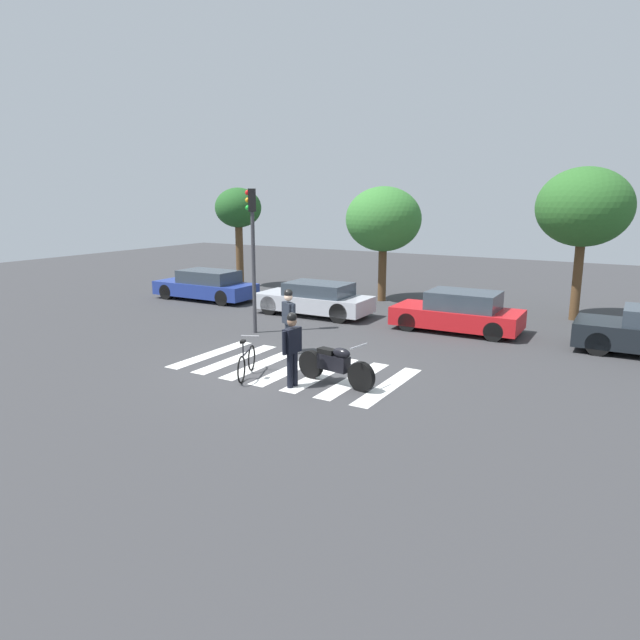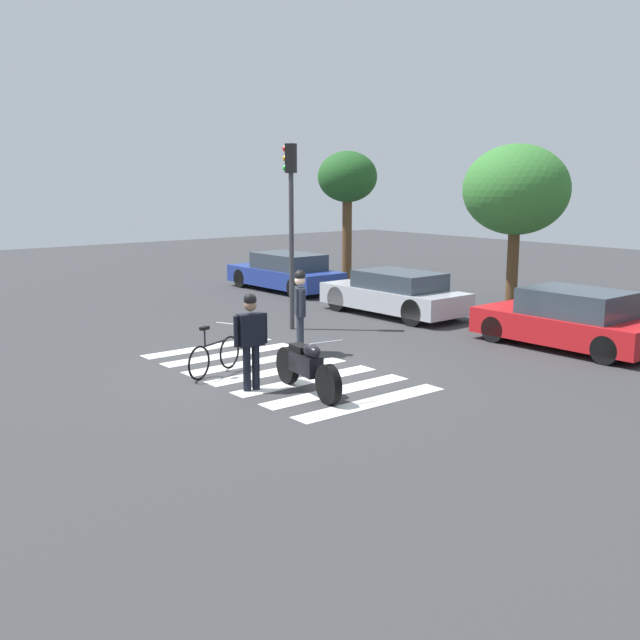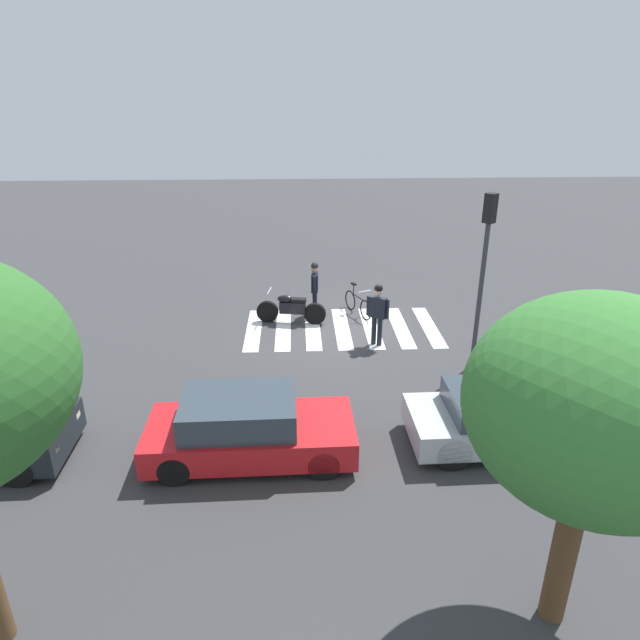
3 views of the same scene
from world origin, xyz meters
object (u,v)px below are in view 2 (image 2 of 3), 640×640
object	(u,v)px
traffic_light_pole	(291,207)
leaning_bicycle	(214,356)
car_red_convertible	(570,320)
officer_by_motorcycle	(300,305)
officer_on_foot	(251,335)
car_silver_sedan	(395,294)
car_blue_hatchback	(286,273)
police_motorcycle	(307,367)

from	to	relation	value
traffic_light_pole	leaning_bicycle	bearing A→B (deg)	-55.31
car_red_convertible	officer_by_motorcycle	bearing A→B (deg)	-122.94
officer_on_foot	officer_by_motorcycle	world-z (taller)	officer_by_motorcycle
officer_by_motorcycle	car_red_convertible	size ratio (longest dim) A/B	0.45
leaning_bicycle	traffic_light_pole	distance (m)	5.35
car_silver_sedan	car_blue_hatchback	bearing A→B (deg)	175.93
car_blue_hatchback	car_red_convertible	xyz separation A→B (m)	(11.04, -0.22, 0.02)
leaning_bicycle	car_silver_sedan	distance (m)	7.58
police_motorcycle	officer_on_foot	xyz separation A→B (m)	(-0.76, -0.66, 0.54)
car_blue_hatchback	car_silver_sedan	distance (m)	5.68
officer_by_motorcycle	car_blue_hatchback	bearing A→B (deg)	145.74
leaning_bicycle	officer_on_foot	size ratio (longest dim) A/B	0.87
police_motorcycle	traffic_light_pole	xyz separation A→B (m)	(-4.78, 3.21, 2.57)
officer_on_foot	officer_by_motorcycle	size ratio (longest dim) A/B	0.96
police_motorcycle	officer_by_motorcycle	xyz separation A→B (m)	(-2.44, 1.71, 0.60)
police_motorcycle	car_blue_hatchback	xyz separation A→B (m)	(-10.20, 6.99, 0.14)
officer_on_foot	car_silver_sedan	xyz separation A→B (m)	(-3.78, 7.26, -0.41)
traffic_light_pole	car_red_convertible	bearing A→B (deg)	32.36
officer_on_foot	car_silver_sedan	world-z (taller)	officer_on_foot
officer_on_foot	car_red_convertible	distance (m)	7.61
police_motorcycle	officer_on_foot	size ratio (longest dim) A/B	1.24
officer_by_motorcycle	car_blue_hatchback	world-z (taller)	officer_by_motorcycle
officer_by_motorcycle	car_red_convertible	world-z (taller)	officer_by_motorcycle
leaning_bicycle	car_blue_hatchback	distance (m)	11.07
traffic_light_pole	officer_on_foot	bearing A→B (deg)	-43.94
car_blue_hatchback	car_red_convertible	world-z (taller)	car_red_convertible
car_red_convertible	car_silver_sedan	bearing A→B (deg)	-178.09
police_motorcycle	car_blue_hatchback	distance (m)	12.37
officer_on_foot	traffic_light_pole	xyz separation A→B (m)	(-4.02, 3.88, 2.03)
leaning_bicycle	traffic_light_pole	xyz separation A→B (m)	(-2.64, 3.81, 2.67)
car_blue_hatchback	traffic_light_pole	xyz separation A→B (m)	(5.42, -3.78, 2.43)
car_blue_hatchback	traffic_light_pole	world-z (taller)	traffic_light_pole
officer_by_motorcycle	police_motorcycle	bearing A→B (deg)	-35.00
officer_on_foot	car_red_convertible	size ratio (longest dim) A/B	0.43
leaning_bicycle	car_red_convertible	bearing A→B (deg)	67.98
police_motorcycle	leaning_bicycle	world-z (taller)	police_motorcycle
police_motorcycle	car_blue_hatchback	world-z (taller)	car_blue_hatchback
car_silver_sedan	car_red_convertible	size ratio (longest dim) A/B	1.06
car_blue_hatchback	traffic_light_pole	size ratio (longest dim) A/B	0.99
officer_on_foot	officer_by_motorcycle	bearing A→B (deg)	125.32
police_motorcycle	car_silver_sedan	xyz separation A→B (m)	(-4.54, 6.59, 0.13)
officer_by_motorcycle	traffic_light_pole	xyz separation A→B (m)	(-2.34, 1.50, 1.97)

